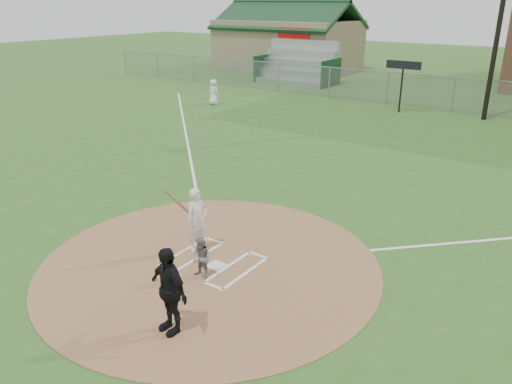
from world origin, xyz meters
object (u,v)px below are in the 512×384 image
Objects in this scene: ondeck_player at (214,92)px; batter_at_plate at (197,220)px; umpire at (169,290)px; catcher at (202,258)px; home_plate at (216,266)px.

batter_at_plate is at bearing 130.96° from ondeck_player.
umpire is at bearing -58.02° from batter_at_plate.
batter_at_plate is (-1.01, 1.02, 0.34)m from catcher.
catcher is 0.66× the size of ondeck_player.
home_plate is at bearing -24.41° from batter_at_plate.
batter_at_plate is (12.08, -15.32, 0.09)m from ondeck_player.
home_plate is 0.23× the size of batter_at_plate.
home_plate is 20.44m from ondeck_player.
catcher is at bearing 124.47° from umpire.
catcher is at bearing 131.39° from ondeck_player.
ondeck_player is (-13.89, 18.22, -0.15)m from umpire.
umpire reaches higher than batter_at_plate.
catcher is 1.47m from batter_at_plate.
ondeck_player is at bearing 138.55° from umpire.
home_plate is at bearing 120.68° from umpire.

